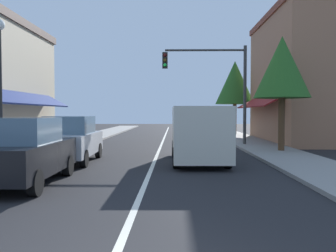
{
  "coord_description": "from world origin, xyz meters",
  "views": [
    {
      "loc": [
        0.78,
        -3.66,
        1.9
      ],
      "look_at": [
        0.47,
        13.72,
        1.26
      ],
      "focal_mm": 38.49,
      "sensor_mm": 36.0,
      "label": 1
    }
  ],
  "objects_px": {
    "parked_car_nearest_left": "(23,152)",
    "street_lamp_left_near": "(0,69)",
    "tree_right_near": "(282,68)",
    "traffic_signal_mast_arm": "(216,78)",
    "parked_car_second_left": "(71,139)",
    "tree_right_far": "(235,83)",
    "van_in_lane": "(198,132)"
  },
  "relations": [
    {
      "from": "van_in_lane",
      "to": "parked_car_second_left",
      "type": "bearing_deg",
      "value": -178.86
    },
    {
      "from": "street_lamp_left_near",
      "to": "traffic_signal_mast_arm",
      "type": "bearing_deg",
      "value": 48.52
    },
    {
      "from": "street_lamp_left_near",
      "to": "tree_right_near",
      "type": "distance_m",
      "value": 12.08
    },
    {
      "from": "parked_car_second_left",
      "to": "van_in_lane",
      "type": "distance_m",
      "value": 4.9
    },
    {
      "from": "parked_car_nearest_left",
      "to": "tree_right_far",
      "type": "height_order",
      "value": "tree_right_far"
    },
    {
      "from": "parked_car_second_left",
      "to": "tree_right_far",
      "type": "height_order",
      "value": "tree_right_far"
    },
    {
      "from": "parked_car_nearest_left",
      "to": "tree_right_near",
      "type": "height_order",
      "value": "tree_right_near"
    },
    {
      "from": "van_in_lane",
      "to": "tree_right_far",
      "type": "relative_size",
      "value": 0.84
    },
    {
      "from": "parked_car_nearest_left",
      "to": "traffic_signal_mast_arm",
      "type": "bearing_deg",
      "value": 59.3
    },
    {
      "from": "parked_car_nearest_left",
      "to": "tree_right_near",
      "type": "bearing_deg",
      "value": 39.43
    },
    {
      "from": "parked_car_nearest_left",
      "to": "tree_right_far",
      "type": "distance_m",
      "value": 22.7
    },
    {
      "from": "tree_right_near",
      "to": "traffic_signal_mast_arm",
      "type": "bearing_deg",
      "value": 127.52
    },
    {
      "from": "parked_car_nearest_left",
      "to": "parked_car_second_left",
      "type": "distance_m",
      "value": 4.35
    },
    {
      "from": "traffic_signal_mast_arm",
      "to": "street_lamp_left_near",
      "type": "relative_size",
      "value": 1.17
    },
    {
      "from": "street_lamp_left_near",
      "to": "tree_right_near",
      "type": "xyz_separation_m",
      "value": [
        10.69,
        5.57,
        0.73
      ]
    },
    {
      "from": "parked_car_second_left",
      "to": "tree_right_far",
      "type": "relative_size",
      "value": 0.67
    },
    {
      "from": "parked_car_nearest_left",
      "to": "parked_car_second_left",
      "type": "bearing_deg",
      "value": 88.72
    },
    {
      "from": "van_in_lane",
      "to": "tree_right_near",
      "type": "xyz_separation_m",
      "value": [
        4.14,
        3.24,
        2.87
      ]
    },
    {
      "from": "parked_car_nearest_left",
      "to": "tree_right_near",
      "type": "distance_m",
      "value": 12.32
    },
    {
      "from": "parked_car_nearest_left",
      "to": "parked_car_second_left",
      "type": "xyz_separation_m",
      "value": [
        0.01,
        4.35,
        0.0
      ]
    },
    {
      "from": "traffic_signal_mast_arm",
      "to": "street_lamp_left_near",
      "type": "distance_m",
      "value": 12.11
    },
    {
      "from": "parked_car_second_left",
      "to": "traffic_signal_mast_arm",
      "type": "height_order",
      "value": "traffic_signal_mast_arm"
    },
    {
      "from": "tree_right_near",
      "to": "tree_right_far",
      "type": "relative_size",
      "value": 0.89
    },
    {
      "from": "parked_car_second_left",
      "to": "van_in_lane",
      "type": "xyz_separation_m",
      "value": [
        4.89,
        0.18,
        0.27
      ]
    },
    {
      "from": "parked_car_second_left",
      "to": "tree_right_near",
      "type": "relative_size",
      "value": 0.75
    },
    {
      "from": "street_lamp_left_near",
      "to": "parked_car_second_left",
      "type": "bearing_deg",
      "value": 52.53
    },
    {
      "from": "tree_right_far",
      "to": "parked_car_second_left",
      "type": "bearing_deg",
      "value": -118.93
    },
    {
      "from": "van_in_lane",
      "to": "tree_right_far",
      "type": "height_order",
      "value": "tree_right_far"
    },
    {
      "from": "parked_car_nearest_left",
      "to": "street_lamp_left_near",
      "type": "xyz_separation_m",
      "value": [
        -1.65,
        2.18,
        2.41
      ]
    },
    {
      "from": "parked_car_nearest_left",
      "to": "van_in_lane",
      "type": "xyz_separation_m",
      "value": [
        4.89,
        4.52,
        0.27
      ]
    },
    {
      "from": "parked_car_nearest_left",
      "to": "traffic_signal_mast_arm",
      "type": "distance_m",
      "value": 13.26
    },
    {
      "from": "traffic_signal_mast_arm",
      "to": "street_lamp_left_near",
      "type": "height_order",
      "value": "traffic_signal_mast_arm"
    }
  ]
}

